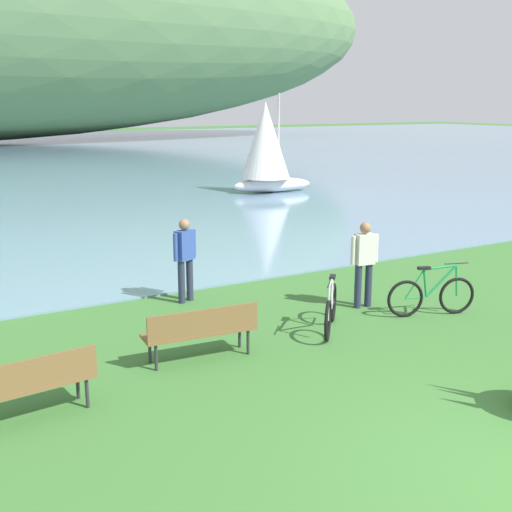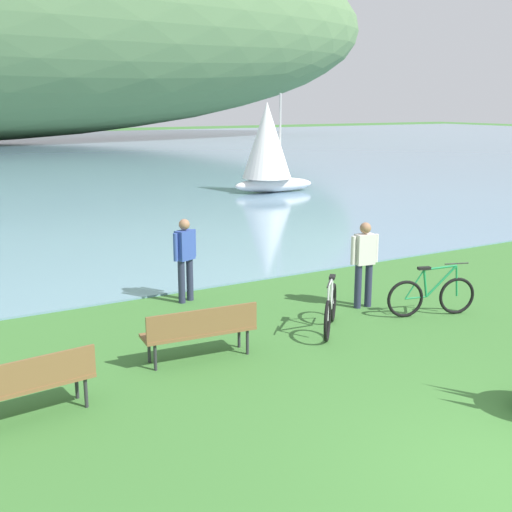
# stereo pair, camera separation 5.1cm
# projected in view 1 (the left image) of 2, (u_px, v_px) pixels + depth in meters

# --- Properties ---
(park_bench_near_camera) EXTENTS (1.83, 0.63, 0.88)m
(park_bench_near_camera) POSITION_uv_depth(u_px,v_px,m) (201.00, 329.00, 10.06)
(park_bench_near_camera) COLOR brown
(park_bench_near_camera) RESTS_ON ground
(park_bench_further_along) EXTENTS (1.84, 0.66, 0.88)m
(park_bench_further_along) POSITION_uv_depth(u_px,v_px,m) (25.00, 383.00, 8.10)
(park_bench_further_along) COLOR brown
(park_bench_further_along) RESTS_ON ground
(bicycle_leaning_near_bench) EXTENTS (1.69, 0.63, 1.01)m
(bicycle_leaning_near_bench) POSITION_uv_depth(u_px,v_px,m) (431.00, 295.00, 12.24)
(bicycle_leaning_near_bench) COLOR black
(bicycle_leaning_near_bench) RESTS_ON ground
(bicycle_beside_path) EXTENTS (1.22, 1.36, 1.01)m
(bicycle_beside_path) POSITION_uv_depth(u_px,v_px,m) (331.00, 309.00, 11.41)
(bicycle_beside_path) COLOR black
(bicycle_beside_path) RESTS_ON ground
(person_at_shoreline) EXTENTS (0.57, 0.35, 1.71)m
(person_at_shoreline) POSITION_uv_depth(u_px,v_px,m) (185.00, 255.00, 12.96)
(person_at_shoreline) COLOR #282D47
(person_at_shoreline) RESTS_ON ground
(person_on_the_grass) EXTENTS (0.61, 0.27, 1.71)m
(person_on_the_grass) POSITION_uv_depth(u_px,v_px,m) (364.00, 259.00, 12.60)
(person_on_the_grass) COLOR #282D47
(person_on_the_grass) RESTS_ON ground
(sailboat_far_off) EXTENTS (3.81, 2.49, 4.34)m
(sailboat_far_off) POSITION_uv_depth(u_px,v_px,m) (266.00, 146.00, 28.53)
(sailboat_far_off) COLOR white
(sailboat_far_off) RESTS_ON bay_water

